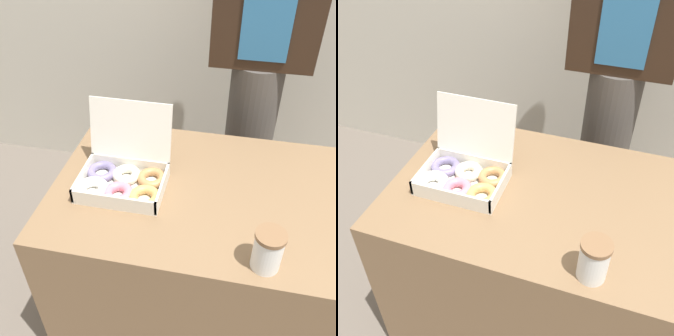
# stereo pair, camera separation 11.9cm
# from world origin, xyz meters

# --- Properties ---
(ground_plane) EXTENTS (14.00, 14.00, 0.00)m
(ground_plane) POSITION_xyz_m (0.00, 0.00, 0.00)
(ground_plane) COLOR #665B51
(table) EXTENTS (1.01, 0.68, 0.72)m
(table) POSITION_xyz_m (0.00, 0.00, 0.36)
(table) COLOR brown
(table) RESTS_ON ground_plane
(donut_box) EXTENTS (0.32, 0.27, 0.25)m
(donut_box) POSITION_xyz_m (-0.27, -0.04, 0.76)
(donut_box) COLOR silver
(donut_box) RESTS_ON table
(coffee_cup) EXTENTS (0.08, 0.08, 0.13)m
(coffee_cup) POSITION_xyz_m (0.20, -0.27, 0.78)
(coffee_cup) COLOR white
(coffee_cup) RESTS_ON table
(person_customer) EXTENTS (0.41, 0.24, 1.74)m
(person_customer) POSITION_xyz_m (0.14, 0.62, 0.97)
(person_customer) COLOR #4C4742
(person_customer) RESTS_ON ground_plane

